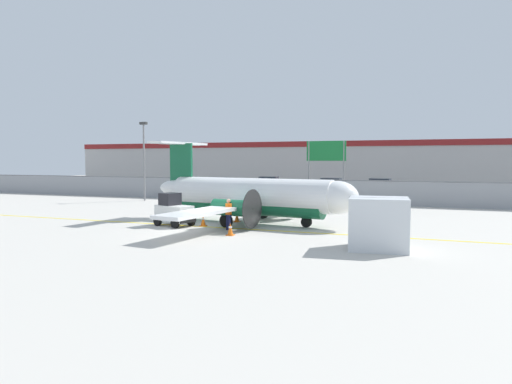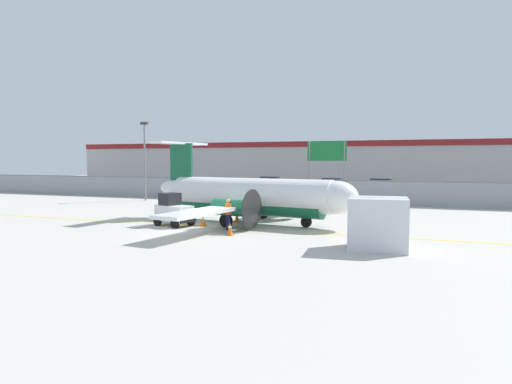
% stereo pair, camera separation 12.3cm
% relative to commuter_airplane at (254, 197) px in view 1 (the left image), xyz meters
% --- Properties ---
extents(ground_plane, '(140.00, 140.00, 0.01)m').
position_rel_commuter_airplane_xyz_m(ground_plane, '(-1.34, -2.31, -1.60)').
color(ground_plane, '#BCB7AD').
extents(perimeter_fence, '(98.00, 0.10, 2.10)m').
position_rel_commuter_airplane_xyz_m(perimeter_fence, '(-1.34, 13.69, -0.49)').
color(perimeter_fence, gray).
rests_on(perimeter_fence, ground).
extents(parking_lot_strip, '(98.00, 17.00, 0.12)m').
position_rel_commuter_airplane_xyz_m(parking_lot_strip, '(-1.34, 25.19, -1.54)').
color(parking_lot_strip, '#38383A').
rests_on(parking_lot_strip, ground).
extents(background_building, '(91.00, 8.10, 6.50)m').
position_rel_commuter_airplane_xyz_m(background_building, '(-1.34, 43.68, 1.66)').
color(background_building, '#BCB7B2').
rests_on(background_building, ground).
extents(commuter_airplane, '(13.53, 16.06, 4.92)m').
position_rel_commuter_airplane_xyz_m(commuter_airplane, '(0.00, 0.00, 0.00)').
color(commuter_airplane, white).
rests_on(commuter_airplane, ground).
extents(baggage_tug, '(2.56, 1.96, 1.88)m').
position_rel_commuter_airplane_xyz_m(baggage_tug, '(-3.94, -2.58, -0.75)').
color(baggage_tug, silver).
rests_on(baggage_tug, ground).
extents(ground_crew_worker, '(0.50, 0.47, 1.70)m').
position_rel_commuter_airplane_xyz_m(ground_crew_worker, '(-0.30, -3.00, -0.65)').
color(ground_crew_worker, '#191E4C').
rests_on(ground_crew_worker, ground).
extents(cargo_container, '(2.58, 2.22, 2.20)m').
position_rel_commuter_airplane_xyz_m(cargo_container, '(7.77, -5.64, -0.50)').
color(cargo_container, silver).
rests_on(cargo_container, ground).
extents(traffic_cone_near_left, '(0.36, 0.36, 0.64)m').
position_rel_commuter_airplane_xyz_m(traffic_cone_near_left, '(0.46, -4.53, -1.29)').
color(traffic_cone_near_left, orange).
rests_on(traffic_cone_near_left, ground).
extents(traffic_cone_near_right, '(0.36, 0.36, 0.64)m').
position_rel_commuter_airplane_xyz_m(traffic_cone_near_right, '(-1.17, 0.20, -1.29)').
color(traffic_cone_near_right, orange).
rests_on(traffic_cone_near_right, ground).
extents(traffic_cone_far_left, '(0.36, 0.36, 0.64)m').
position_rel_commuter_airplane_xyz_m(traffic_cone_far_left, '(-2.28, -2.12, -1.29)').
color(traffic_cone_far_left, orange).
rests_on(traffic_cone_far_left, ground).
extents(parked_car_0, '(4.29, 2.20, 1.58)m').
position_rel_commuter_airplane_xyz_m(parked_car_0, '(-14.09, 24.37, -0.71)').
color(parked_car_0, '#19662D').
rests_on(parked_car_0, parking_lot_strip).
extents(parked_car_1, '(4.27, 2.15, 1.58)m').
position_rel_commuter_airplane_xyz_m(parked_car_1, '(-9.04, 28.96, -0.71)').
color(parked_car_1, red).
rests_on(parked_car_1, parking_lot_strip).
extents(parked_car_2, '(4.26, 2.12, 1.58)m').
position_rel_commuter_airplane_xyz_m(parked_car_2, '(-0.74, 27.09, -0.71)').
color(parked_car_2, gray).
rests_on(parked_car_2, parking_lot_strip).
extents(parked_car_3, '(4.37, 2.39, 1.58)m').
position_rel_commuter_airplane_xyz_m(parked_car_3, '(4.66, 27.88, -0.71)').
color(parked_car_3, black).
rests_on(parked_car_3, parking_lot_strip).
extents(parked_car_4, '(4.33, 2.29, 1.58)m').
position_rel_commuter_airplane_xyz_m(parked_car_4, '(12.44, 20.40, -0.71)').
color(parked_car_4, slate).
rests_on(parked_car_4, parking_lot_strip).
extents(apron_light_pole, '(0.70, 0.30, 7.27)m').
position_rel_commuter_airplane_xyz_m(apron_light_pole, '(-14.90, 10.69, 2.70)').
color(apron_light_pole, slate).
rests_on(apron_light_pole, ground).
extents(highway_sign, '(3.60, 0.14, 5.50)m').
position_rel_commuter_airplane_xyz_m(highway_sign, '(1.08, 15.77, 2.54)').
color(highway_sign, slate).
rests_on(highway_sign, ground).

